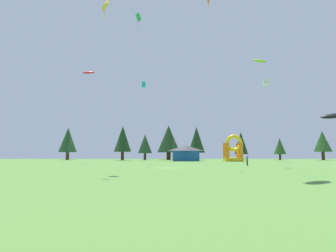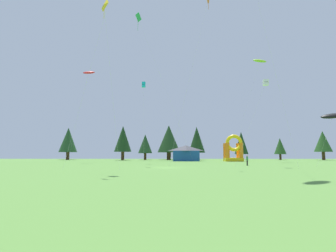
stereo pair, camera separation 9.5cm
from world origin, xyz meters
name	(u,v)px [view 1 (the left image)]	position (x,y,z in m)	size (l,w,h in m)	color
ground_plane	(167,168)	(0.00, 0.00, 0.00)	(120.00, 120.00, 0.00)	#548438
kite_white_box	(266,83)	(14.35, 2.53, 12.18)	(5.00, 1.15, 12.62)	white
kite_yellow_diamond	(104,7)	(-6.01, -12.09, 16.03)	(1.11, 7.34, 16.68)	yellow
kite_black_parafoil	(333,116)	(22.21, -0.31, 6.89)	(3.90, 1.89, 7.53)	black
kite_red_parafoil	(89,73)	(-16.70, 19.73, 18.73)	(4.90, 1.57, 19.25)	red
kite_orange_diamond	(208,2)	(5.63, -1.21, 22.46)	(5.85, 2.32, 23.28)	orange
kite_cyan_box	(144,85)	(-4.63, 14.27, 14.78)	(0.66, 2.89, 15.33)	#19B7CC
kite_lime_parafoil	(259,61)	(21.55, 27.30, 23.66)	(8.90, 1.42, 24.35)	#8CD826
kite_green_diamond	(138,19)	(-5.10, 8.05, 24.71)	(10.14, 3.16, 25.51)	green
person_midfield	(247,159)	(12.36, 6.26, 0.95)	(0.37, 0.37, 1.60)	black
inflatable_yellow_castle	(233,151)	(15.43, 29.84, 2.47)	(4.20, 3.64, 6.32)	yellow
festival_tent	(186,153)	(4.17, 31.62, 1.91)	(6.34, 3.82, 3.82)	#19478C
tree_row_0	(68,140)	(-29.85, 45.29, 5.80)	(5.28, 5.28, 9.45)	#4C331E
tree_row_1	(123,139)	(-12.83, 40.43, 5.86)	(4.78, 4.78, 9.51)	#4C331E
tree_row_2	(145,144)	(-6.95, 44.18, 4.61)	(4.11, 4.11, 7.38)	#4C331E
tree_row_3	(169,139)	(-0.09, 44.66, 6.08)	(6.61, 6.61, 10.08)	#4C331E
tree_row_4	(197,140)	(7.99, 43.84, 5.76)	(4.74, 4.74, 9.53)	#4C331E
tree_row_5	(241,143)	(20.81, 43.84, 4.84)	(3.91, 3.91, 8.08)	#4C331E
tree_row_6	(280,146)	(32.10, 44.32, 3.92)	(3.38, 3.38, 6.28)	#4C331E
tree_row_7	(322,142)	(43.56, 42.56, 5.21)	(4.81, 4.81, 8.20)	#4C331E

